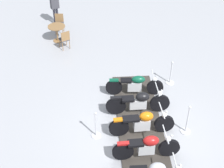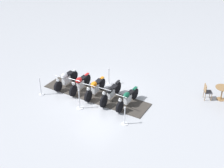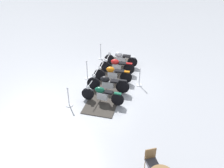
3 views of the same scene
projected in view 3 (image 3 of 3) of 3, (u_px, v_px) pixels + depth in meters
name	position (u px, v px, depth m)	size (l,w,h in m)	color
ground_plane	(113.00, 82.00, 13.48)	(80.00, 80.00, 0.00)	#A8AAB2
display_platform	(113.00, 81.00, 13.47)	(6.26, 1.49, 0.04)	#38332D
motorcycle_chrome	(120.00, 58.00, 14.90)	(2.09, 0.74, 0.91)	black
motorcycle_maroon	(116.00, 66.00, 14.06)	(2.04, 0.78, 0.96)	black
motorcycle_copper	(112.00, 74.00, 13.22)	(2.12, 0.85, 0.96)	black
motorcycle_black	(107.00, 83.00, 12.38)	(2.21, 0.80, 1.02)	black
motorcycle_forest	(102.00, 94.00, 11.57)	(2.15, 0.65, 0.91)	black
stanchion_right_rear	(69.00, 100.00, 11.44)	(0.35, 0.35, 1.01)	silver
stanchion_right_mid	(87.00, 73.00, 13.61)	(0.35, 0.35, 1.14)	silver
stanchion_left_mid	(139.00, 80.00, 12.99)	(0.32, 0.32, 1.05)	silver
stanchion_right_front	(101.00, 54.00, 15.80)	(0.31, 0.31, 1.08)	silver
cafe_chair_across_table	(151.00, 160.00, 8.13)	(0.56, 0.56, 0.91)	olive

